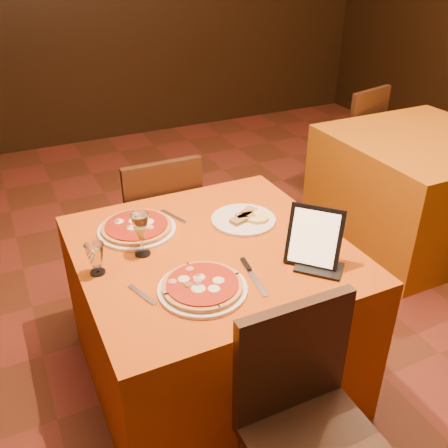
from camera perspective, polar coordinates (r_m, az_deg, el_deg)
name	(u,v)px	position (r m, az deg, el deg)	size (l,w,h in m)	color
floor	(273,344)	(2.76, 5.63, -13.49)	(6.00, 7.00, 0.01)	#5E2D19
main_table	(212,316)	(2.33, -1.34, -10.44)	(1.10, 1.10, 0.75)	#B1480B
side_table	(416,189)	(3.70, 21.12, 3.73)	(1.10, 1.10, 0.75)	#AA5A0A
chair_main_far	(156,224)	(2.89, -7.80, -0.03)	(0.36, 0.36, 0.91)	black
chair_side_far	(345,141)	(4.21, 13.62, 9.23)	(0.42, 0.42, 0.91)	black
pizza_near	(203,287)	(1.85, -2.47, -7.24)	(0.33, 0.33, 0.03)	white
pizza_far	(137,228)	(2.24, -9.94, -0.48)	(0.35, 0.35, 0.03)	white
cutlet_dish	(243,219)	(2.29, 2.24, 0.62)	(0.30, 0.30, 0.03)	white
wine_glass	(141,234)	(2.04, -9.44, -1.19)	(0.08, 0.08, 0.19)	#E5E884
water_glass	(96,259)	(1.98, -14.44, -3.88)	(0.07, 0.07, 0.13)	silver
tablet	(314,237)	(1.98, 10.29, -1.47)	(0.21, 0.02, 0.24)	black
knife	(254,278)	(1.92, 3.42, -6.13)	(0.25, 0.02, 0.01)	silver
fork_near	(142,295)	(1.86, -9.33, -7.98)	(0.16, 0.02, 0.01)	silver
fork_far	(173,216)	(2.34, -5.80, 0.87)	(0.17, 0.02, 0.01)	silver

